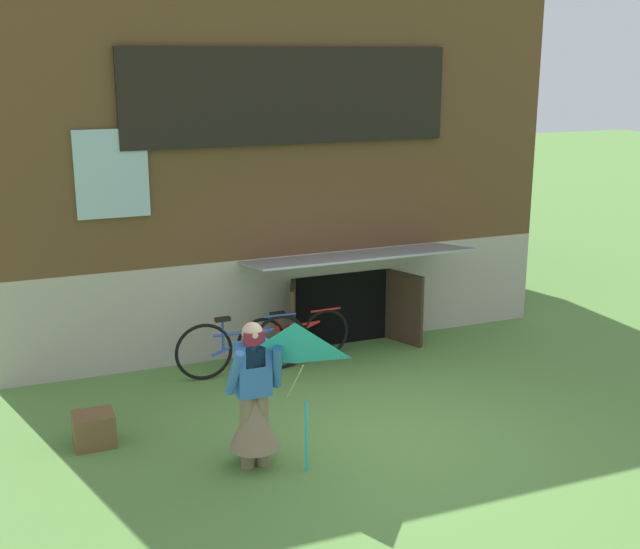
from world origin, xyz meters
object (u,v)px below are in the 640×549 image
object	(u,v)px
bicycle_blue	(243,346)
kite	(295,361)
wooden_crate	(94,429)
bicycle_red	(294,337)
person	(254,407)

from	to	relation	value
bicycle_blue	kite	bearing A→B (deg)	-95.51
wooden_crate	bicycle_red	bearing A→B (deg)	28.29
kite	wooden_crate	world-z (taller)	kite
kite	bicycle_red	distance (m)	3.41
bicycle_blue	wooden_crate	size ratio (longest dim) A/B	4.16
bicycle_red	bicycle_blue	xyz separation A→B (m)	(-0.78, -0.17, 0.03)
bicycle_red	wooden_crate	size ratio (longest dim) A/B	3.79
bicycle_red	wooden_crate	xyz separation A→B (m)	(-2.85, -1.54, -0.18)
wooden_crate	bicycle_blue	bearing A→B (deg)	33.28
wooden_crate	person	bearing A→B (deg)	-36.51
person	bicycle_red	world-z (taller)	person
kite	bicycle_blue	world-z (taller)	kite
person	bicycle_red	bearing A→B (deg)	49.92
bicycle_blue	wooden_crate	xyz separation A→B (m)	(-2.08, -1.36, -0.21)
person	wooden_crate	size ratio (longest dim) A/B	3.58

